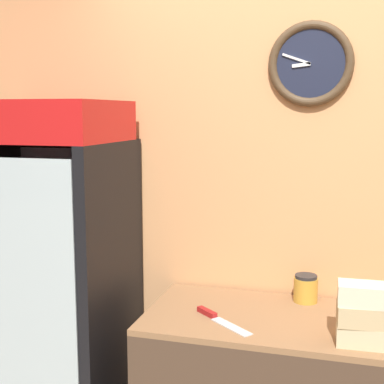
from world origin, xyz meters
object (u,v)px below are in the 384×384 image
object	(u,v)px
chefs_knife	(216,317)
sandwich_stack_top	(374,295)
sandwich_stack_bottom	(372,335)
condiment_jar	(306,288)
sandwich_stack_middle	(373,315)
beverage_cooler	(56,279)

from	to	relation	value
chefs_knife	sandwich_stack_top	bearing A→B (deg)	-8.27
sandwich_stack_bottom	condiment_jar	distance (m)	0.48
sandwich_stack_bottom	sandwich_stack_middle	bearing A→B (deg)	0.00
sandwich_stack_bottom	chefs_knife	xyz separation A→B (m)	(-0.61, 0.09, -0.03)
sandwich_stack_middle	condiment_jar	xyz separation A→B (m)	(-0.27, 0.40, -0.05)
sandwich_stack_bottom	chefs_knife	world-z (taller)	sandwich_stack_bottom
beverage_cooler	sandwich_stack_top	xyz separation A→B (m)	(1.43, -0.22, 0.13)
condiment_jar	chefs_knife	bearing A→B (deg)	-137.49
sandwich_stack_middle	sandwich_stack_top	xyz separation A→B (m)	(0.00, 0.00, 0.08)
sandwich_stack_middle	chefs_knife	distance (m)	0.63
sandwich_stack_top	chefs_knife	size ratio (longest dim) A/B	0.94
beverage_cooler	chefs_knife	world-z (taller)	beverage_cooler
sandwich_stack_bottom	condiment_jar	xyz separation A→B (m)	(-0.27, 0.40, 0.02)
beverage_cooler	chefs_knife	distance (m)	0.83
sandwich_stack_bottom	sandwich_stack_middle	size ratio (longest dim) A/B	0.99
beverage_cooler	sandwich_stack_bottom	world-z (taller)	beverage_cooler
sandwich_stack_top	condiment_jar	distance (m)	0.50
sandwich_stack_bottom	condiment_jar	size ratio (longest dim) A/B	2.08
sandwich_stack_top	chefs_knife	world-z (taller)	sandwich_stack_top
sandwich_stack_middle	condiment_jar	world-z (taller)	sandwich_stack_middle
sandwich_stack_middle	sandwich_stack_top	world-z (taller)	sandwich_stack_top
condiment_jar	beverage_cooler	bearing A→B (deg)	-171.05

